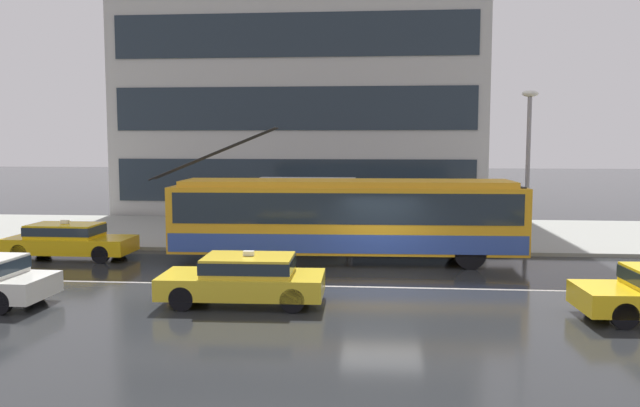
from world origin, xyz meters
name	(u,v)px	position (x,y,z in m)	size (l,w,h in m)	color
ground_plane	(382,279)	(0.00, 0.00, 0.00)	(160.00, 160.00, 0.00)	#242628
sidewalk_slab	(380,233)	(0.00, 9.31, 0.07)	(80.00, 10.00, 0.14)	gray
lane_centre_line	(382,287)	(0.00, -1.20, 0.00)	(72.00, 0.14, 0.01)	silver
trolleybus	(347,217)	(-1.22, 2.71, 1.59)	(13.01, 2.87, 4.72)	gold
taxi_oncoming_near	(245,277)	(-3.60, -3.38, 0.70)	(4.26, 1.93, 1.39)	yellow
taxi_queued_behind_bus	(68,239)	(-11.25, 2.44, 0.70)	(4.50, 1.80, 1.39)	#E7B10F
bus_shelter	(307,194)	(-3.04, 6.54, 2.08)	(3.96, 1.76, 2.57)	gray
pedestrian_at_shelter	(347,203)	(-1.40, 7.08, 1.64)	(0.94, 0.94, 1.93)	#1C1F2F
pedestrian_approaching_curb	(474,224)	(3.47, 4.81, 1.12)	(0.39, 0.39, 1.65)	black
street_lamp	(528,155)	(5.42, 4.96, 3.71)	(0.60, 0.32, 5.95)	gray
office_tower_corner_left	(307,52)	(-4.61, 21.65, 9.82)	(20.78, 14.51, 19.62)	#ACACA9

